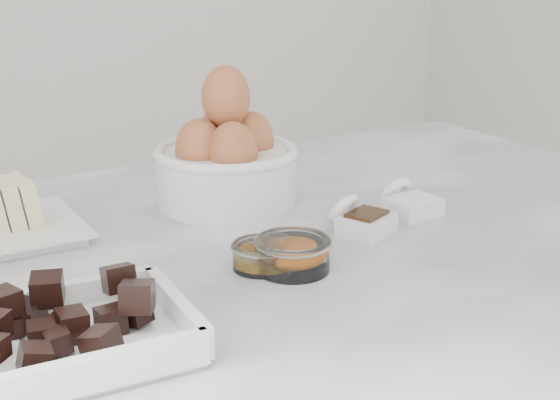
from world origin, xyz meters
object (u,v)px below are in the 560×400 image
Objects in this scene: chocolate_dish at (68,331)px; butter_plate at (1,218)px; honey_bowl at (262,255)px; salt_spoon at (409,202)px; egg_bowl at (226,160)px; zest_bowl at (293,253)px; sugar_ramekin at (226,176)px; vanilla_spoon at (360,220)px.

chocolate_dish is 1.24× the size of butter_plate.
chocolate_dish is 3.21× the size of honey_bowl.
egg_bowl is at bearing 138.01° from salt_spoon.
zest_bowl is 1.04× the size of salt_spoon.
chocolate_dish is 2.79× the size of sugar_ramekin.
vanilla_spoon reaches higher than sugar_ramekin.
egg_bowl reaches higher than sugar_ramekin.
butter_plate is at bearing 87.13° from chocolate_dish.
vanilla_spoon is 1.14× the size of salt_spoon.
chocolate_dish is 2.65× the size of salt_spoon.
egg_bowl is 2.39× the size of salt_spoon.
vanilla_spoon is (0.36, -0.20, -0.01)m from butter_plate.
sugar_ramekin is 0.95× the size of salt_spoon.
salt_spoon is at bearing 19.14° from zest_bowl.
butter_plate is 0.49m from salt_spoon.
zest_bowl is at bearing -103.22° from sugar_ramekin.
sugar_ramekin is 0.25m from salt_spoon.
zest_bowl is 0.23m from salt_spoon.
sugar_ramekin is 0.40× the size of egg_bowl.
butter_plate reaches higher than zest_bowl.
egg_bowl is at bearing -116.16° from sugar_ramekin.
honey_bowl is (0.23, 0.08, -0.01)m from chocolate_dish.
vanilla_spoon is at bearing 16.28° from chocolate_dish.
butter_plate is at bearing 151.29° from vanilla_spoon.
chocolate_dish is 0.49m from salt_spoon.
salt_spoon is at bearing -51.58° from sugar_ramekin.
butter_plate is 2.26× the size of sugar_ramekin.
honey_bowl is at bearing -47.78° from butter_plate.
vanilla_spoon is at bearing -166.84° from salt_spoon.
egg_bowl is (-0.02, -0.04, 0.03)m from sugar_ramekin.
chocolate_dish is 1.11× the size of egg_bowl.
honey_bowl is 0.83× the size of salt_spoon.
egg_bowl is at bearing 79.12° from zest_bowl.
vanilla_spoon is at bearing 23.14° from zest_bowl.
salt_spoon is (0.16, -0.20, -0.01)m from sugar_ramekin.
vanilla_spoon is at bearing -64.93° from egg_bowl.
vanilla_spoon is at bearing 12.28° from honey_bowl.
salt_spoon is at bearing 13.16° from vanilla_spoon.
egg_bowl reaches higher than chocolate_dish.
vanilla_spoon is (0.08, -0.18, -0.04)m from egg_bowl.
vanilla_spoon is (0.13, 0.05, -0.00)m from zest_bowl.
butter_plate is 0.30m from sugar_ramekin.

